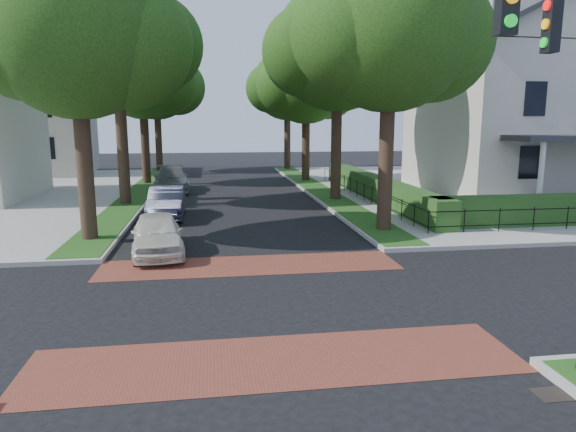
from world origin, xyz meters
The scene contains 22 objects.
ground centered at (0.00, 0.00, 0.00)m, with size 120.00×120.00×0.00m, color black.
sidewalk_ne centered at (19.50, 19.00, 0.07)m, with size 30.00×30.00×0.15m, color gray.
crosswalk_far centered at (0.00, 3.20, 0.01)m, with size 9.00×2.20×0.01m, color brown.
crosswalk_near centered at (0.00, -3.20, 0.01)m, with size 9.00×2.20×0.01m, color brown.
storm_drain centered at (4.30, -5.00, 0.01)m, with size 0.65×0.45×0.01m, color black.
grass_strip_ne centered at (5.40, 19.10, 0.16)m, with size 1.60×29.80×0.02m, color #214112.
grass_strip_nw centered at (-5.40, 19.10, 0.16)m, with size 1.60×29.80×0.02m, color #214112.
tree_right_near centered at (5.60, 7.24, 7.63)m, with size 7.75×6.67×10.66m.
tree_right_mid centered at (5.61, 15.25, 7.99)m, with size 8.25×7.09×11.22m.
tree_right_far centered at (5.60, 24.22, 6.91)m, with size 7.25×6.23×9.74m.
tree_right_back centered at (5.60, 33.23, 7.27)m, with size 7.50×6.45×10.20m.
tree_left_near centered at (-5.40, 7.23, 7.27)m, with size 7.50×6.45×10.20m.
tree_left_mid centered at (-5.39, 15.24, 8.34)m, with size 8.00×6.88×11.48m.
tree_left_far centered at (-5.40, 24.22, 7.12)m, with size 7.00×6.02×9.86m.
tree_left_back centered at (-5.40, 33.24, 7.41)m, with size 7.75×6.66×10.44m.
hedge_main_road centered at (7.70, 15.00, 0.75)m, with size 1.00×18.00×1.20m, color #1E4618.
fence_main_road centered at (6.90, 15.00, 0.60)m, with size 0.06×18.00×0.90m, color black, non-canonical shape.
house_victorian centered at (17.51, 15.92, 6.02)m, with size 13.00×13.05×12.48m.
house_left_far centered at (-15.49, 31.99, 5.04)m, with size 10.00×9.00×10.14m.
parked_car_front centered at (-2.91, 5.00, 0.68)m, with size 1.60×3.98×1.36m, color silver.
parked_car_middle centered at (-3.13, 11.43, 0.71)m, with size 1.50×4.29×1.41m, color #222433.
parked_car_rear centered at (-3.60, 20.56, 0.74)m, with size 2.08×5.12×1.49m, color slate.
Camera 1 is at (-1.06, -11.87, 4.33)m, focal length 32.00 mm.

